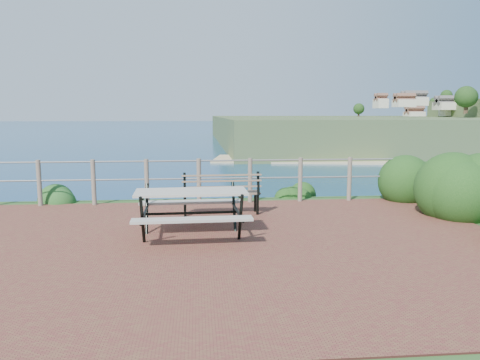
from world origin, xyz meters
name	(u,v)px	position (x,y,z in m)	size (l,w,h in m)	color
ground	(200,245)	(0.00, 0.00, 0.00)	(10.00, 7.00, 0.12)	brown
ocean	(197,117)	(0.00, 200.00, 0.00)	(1200.00, 1200.00, 0.00)	navy
safety_railing	(199,178)	(0.00, 3.35, 0.57)	(9.40, 0.10, 1.00)	#6B5B4C
picnic_table	(191,208)	(-0.13, 0.48, 0.49)	(1.82, 1.56, 0.76)	#A19D90
park_bench	(221,186)	(0.43, 2.15, 0.58)	(1.56, 0.44, 0.87)	brown
shrub_right_front	(456,214)	(5.16, 1.78, 0.00)	(1.60, 1.60, 2.26)	#174013
shrub_right_edge	(417,201)	(5.06, 3.26, 0.00)	(1.25, 1.25, 1.78)	#174013
shrub_lip_west	(55,202)	(-3.30, 3.85, 0.00)	(0.82, 0.82, 0.57)	#22541F
shrub_lip_east	(295,195)	(2.38, 4.28, 0.00)	(0.82, 0.82, 0.59)	#174013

